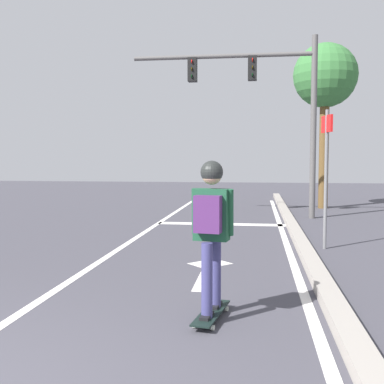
{
  "coord_description": "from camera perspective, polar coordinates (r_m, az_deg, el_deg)",
  "views": [
    {
      "loc": [
        2.32,
        -2.3,
        1.61
      ],
      "look_at": [
        1.24,
        5.46,
        1.06
      ],
      "focal_mm": 43.79,
      "sensor_mm": 36.0,
      "label": 1
    }
  ],
  "objects": [
    {
      "name": "street_sign_post",
      "position": [
        8.66,
        16.04,
        3.86
      ],
      "size": [
        0.14,
        0.44,
        2.48
      ],
      "color": "slate",
      "rests_on": "ground"
    },
    {
      "name": "skater",
      "position": [
        4.63,
        2.34,
        -3.31
      ],
      "size": [
        0.42,
        0.59,
        1.52
      ],
      "color": "#3C3B71",
      "rests_on": "skateboard"
    },
    {
      "name": "stop_bar",
      "position": [
        11.64,
        3.61,
        -3.91
      ],
      "size": [
        3.16,
        0.4,
        0.01
      ],
      "primitive_type": "cube",
      "color": "silver",
      "rests_on": "ground"
    },
    {
      "name": "lane_arrow_head",
      "position": [
        7.31,
        2.23,
        -8.69
      ],
      "size": [
        0.71,
        0.71,
        0.01
      ],
      "primitive_type": "cube",
      "rotation": [
        0.0,
        0.0,
        0.79
      ],
      "color": "silver",
      "rests_on": "ground"
    },
    {
      "name": "roadside_tree",
      "position": [
        16.08,
        15.92,
        13.17
      ],
      "size": [
        2.05,
        2.05,
        5.32
      ],
      "color": "brown",
      "rests_on": "ground"
    },
    {
      "name": "lane_line_center",
      "position": [
        8.8,
        -8.39,
        -6.55
      ],
      "size": [
        0.12,
        20.0,
        0.01
      ],
      "primitive_type": "cube",
      "color": "silver",
      "rests_on": "ground"
    },
    {
      "name": "skateboard",
      "position": [
        4.87,
        2.37,
        -14.51
      ],
      "size": [
        0.33,
        0.88,
        0.08
      ],
      "color": "black",
      "rests_on": "ground"
    },
    {
      "name": "lane_line_curbside",
      "position": [
        8.47,
        11.72,
        -7.0
      ],
      "size": [
        0.12,
        20.0,
        0.01
      ],
      "primitive_type": "cube",
      "color": "silver",
      "rests_on": "ground"
    },
    {
      "name": "curb_strip",
      "position": [
        8.48,
        13.42,
        -6.55
      ],
      "size": [
        0.24,
        24.0,
        0.14
      ],
      "primitive_type": "cube",
      "color": "#9D958C",
      "rests_on": "ground"
    },
    {
      "name": "lane_arrow_stem",
      "position": [
        6.49,
        1.48,
        -10.34
      ],
      "size": [
        0.16,
        1.4,
        0.01
      ],
      "primitive_type": "cube",
      "color": "silver",
      "rests_on": "ground"
    },
    {
      "name": "traffic_signal_mast",
      "position": [
        13.12,
        8.54,
        12.0
      ],
      "size": [
        5.01,
        0.34,
        4.9
      ],
      "color": "#595655",
      "rests_on": "ground"
    }
  ]
}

